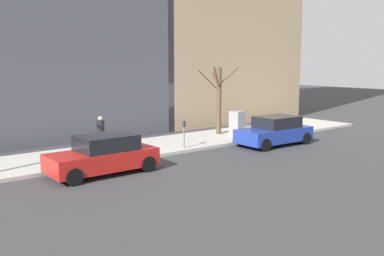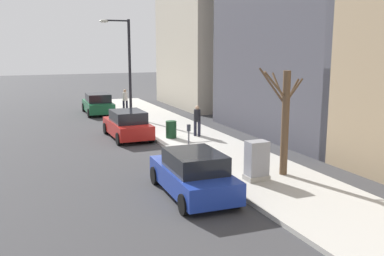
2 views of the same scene
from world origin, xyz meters
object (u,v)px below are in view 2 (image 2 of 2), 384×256
(utility_box, at_px, (257,161))
(pedestrian_midblock, at_px, (125,99))
(parked_car_red, at_px, (128,125))
(trash_bin, at_px, (171,129))
(streetlamp, at_px, (126,60))
(parked_car_green, at_px, (98,104))
(pedestrian_near_meter, at_px, (197,119))
(bare_tree, at_px, (285,119))
(parking_meter, at_px, (189,136))
(parked_car_blue, at_px, (193,174))

(utility_box, relative_size, pedestrian_midblock, 0.86)
(parked_car_red, bearing_deg, trash_bin, -37.78)
(parked_car_red, relative_size, utility_box, 2.95)
(utility_box, xyz_separation_m, streetlamp, (-1.02, 15.14, 3.17))
(parked_car_green, relative_size, streetlamp, 0.65)
(pedestrian_near_meter, bearing_deg, parked_car_green, 159.66)
(utility_box, relative_size, bare_tree, 0.36)
(bare_tree, bearing_deg, trash_bin, 102.24)
(streetlamp, relative_size, pedestrian_near_meter, 3.92)
(parking_meter, height_order, utility_box, utility_box)
(parking_meter, height_order, trash_bin, parking_meter)
(streetlamp, relative_size, bare_tree, 1.63)
(parked_car_blue, bearing_deg, pedestrian_near_meter, 67.65)
(trash_bin, distance_m, pedestrian_midblock, 10.18)
(pedestrian_near_meter, bearing_deg, parked_car_blue, -61.44)
(streetlamp, bearing_deg, parking_meter, -89.11)
(parked_car_red, distance_m, bare_tree, 10.09)
(parked_car_green, bearing_deg, utility_box, -81.66)
(parked_car_green, distance_m, pedestrian_near_meter, 11.36)
(parked_car_red, relative_size, trash_bin, 4.69)
(parked_car_green, height_order, pedestrian_midblock, pedestrian_midblock)
(parked_car_blue, distance_m, pedestrian_near_meter, 8.97)
(parked_car_green, relative_size, trash_bin, 4.71)
(parked_car_green, xyz_separation_m, trash_bin, (1.91, -10.75, -0.14))
(parking_meter, distance_m, trash_bin, 3.65)
(utility_box, bearing_deg, parking_meter, 100.86)
(pedestrian_midblock, bearing_deg, streetlamp, -71.71)
(pedestrian_midblock, bearing_deg, parked_car_green, -167.05)
(parked_car_green, xyz_separation_m, streetlamp, (1.29, -3.64, 3.28))
(parked_car_green, height_order, pedestrian_near_meter, pedestrian_near_meter)
(parked_car_red, height_order, parked_car_green, same)
(parked_car_blue, xyz_separation_m, utility_box, (2.58, 0.26, 0.11))
(bare_tree, bearing_deg, parked_car_blue, -172.51)
(parked_car_green, relative_size, pedestrian_midblock, 2.55)
(parked_car_blue, height_order, parking_meter, parked_car_blue)
(parked_car_blue, height_order, pedestrian_midblock, pedestrian_midblock)
(utility_box, relative_size, pedestrian_near_meter, 0.86)
(utility_box, bearing_deg, bare_tree, 10.97)
(parked_car_blue, distance_m, trash_bin, 8.58)
(trash_bin, bearing_deg, pedestrian_near_meter, -4.01)
(streetlamp, bearing_deg, bare_tree, -81.20)
(parking_meter, height_order, pedestrian_midblock, pedestrian_midblock)
(parking_meter, relative_size, streetlamp, 0.21)
(streetlamp, relative_size, pedestrian_midblock, 3.92)
(streetlamp, xyz_separation_m, pedestrian_near_meter, (2.07, -7.21, -2.93))
(parked_car_green, xyz_separation_m, bare_tree, (3.59, -18.54, 1.53))
(parked_car_red, xyz_separation_m, bare_tree, (3.66, -9.27, 1.53))
(utility_box, relative_size, streetlamp, 0.22)
(bare_tree, xyz_separation_m, pedestrian_midblock, (-1.69, 17.96, -1.18))
(parking_meter, distance_m, pedestrian_midblock, 13.79)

